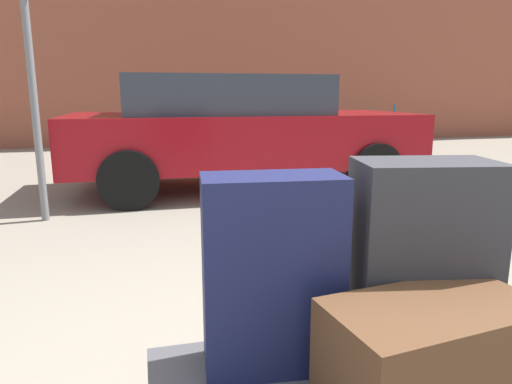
# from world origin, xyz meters

# --- Properties ---
(suitcase_charcoal_rear_left) EXTENTS (0.48, 0.34, 0.66)m
(suitcase_charcoal_rear_left) POSITION_xyz_m (0.29, 0.13, 0.67)
(suitcase_charcoal_rear_left) COLOR #2D2D33
(suitcase_charcoal_rear_left) RESTS_ON luggage_cart
(duffel_bag_brown_stacked_top) EXTENTS (0.62, 0.39, 0.31)m
(duffel_bag_brown_stacked_top) POSITION_xyz_m (0.16, -0.13, 0.50)
(duffel_bag_brown_stacked_top) COLOR #51331E
(duffel_bag_brown_stacked_top) RESTS_ON luggage_cart
(suitcase_navy_rear_right) EXTENTS (0.45, 0.25, 0.62)m
(suitcase_navy_rear_right) POSITION_xyz_m (-0.20, 0.18, 0.65)
(suitcase_navy_rear_right) COLOR #191E47
(suitcase_navy_rear_right) RESTS_ON luggage_cart
(parked_car) EXTENTS (4.32, 1.96, 1.42)m
(parked_car) POSITION_xyz_m (0.64, 4.64, 0.76)
(parked_car) COLOR maroon
(parked_car) RESTS_ON ground_plane
(bicycle_leaning) EXTENTS (1.76, 0.09, 0.96)m
(bicycle_leaning) POSITION_xyz_m (4.86, 8.77, 0.37)
(bicycle_leaning) COLOR black
(bicycle_leaning) RESTS_ON ground_plane
(bollard_kerb_near) EXTENTS (0.28, 0.28, 0.60)m
(bollard_kerb_near) POSITION_xyz_m (2.69, 8.06, 0.30)
(bollard_kerb_near) COLOR #72665B
(bollard_kerb_near) RESTS_ON ground_plane
(bollard_kerb_mid) EXTENTS (0.28, 0.28, 0.60)m
(bollard_kerb_mid) POSITION_xyz_m (4.14, 8.06, 0.30)
(bollard_kerb_mid) COLOR #72665B
(bollard_kerb_mid) RESTS_ON ground_plane
(no_parking_sign) EXTENTS (0.49, 0.14, 2.57)m
(no_parking_sign) POSITION_xyz_m (-1.52, 3.55, 1.58)
(no_parking_sign) COLOR slate
(no_parking_sign) RESTS_ON ground_plane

